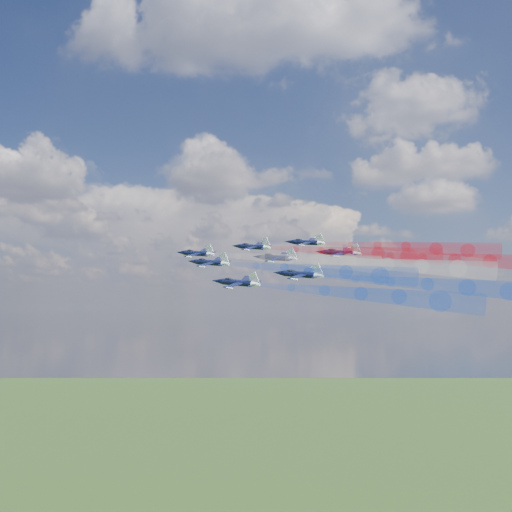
# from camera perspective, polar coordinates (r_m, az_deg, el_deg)

# --- Properties ---
(jet_lead) EXTENTS (14.87, 13.86, 7.16)m
(jet_lead) POSITION_cam_1_polar(r_m,az_deg,el_deg) (145.21, -5.98, 0.26)
(jet_lead) COLOR black
(trail_lead) EXTENTS (41.07, 20.47, 9.19)m
(trail_lead) POSITION_cam_1_polar(r_m,az_deg,el_deg) (131.34, 3.45, -0.32)
(trail_lead) COLOR silver
(jet_inner_left) EXTENTS (14.87, 13.86, 7.16)m
(jet_inner_left) POSITION_cam_1_polar(r_m,az_deg,el_deg) (132.84, -4.65, -0.66)
(jet_inner_left) COLOR black
(trail_inner_left) EXTENTS (41.07, 20.47, 9.19)m
(trail_inner_left) POSITION_cam_1_polar(r_m,az_deg,el_deg) (119.74, 5.88, -1.40)
(trail_inner_left) COLOR blue
(jet_inner_right) EXTENTS (14.87, 13.86, 7.16)m
(jet_inner_right) POSITION_cam_1_polar(r_m,az_deg,el_deg) (147.84, -0.36, 0.93)
(jet_inner_right) COLOR black
(trail_inner_right) EXTENTS (41.07, 20.47, 9.19)m
(trail_inner_right) POSITION_cam_1_polar(r_m,az_deg,el_deg) (136.31, 9.33, 0.42)
(trail_inner_right) COLOR red
(jet_outer_left) EXTENTS (14.87, 13.86, 7.16)m
(jet_outer_left) POSITION_cam_1_polar(r_m,az_deg,el_deg) (117.39, -1.88, -2.70)
(jet_outer_left) COLOR black
(trail_outer_left) EXTENTS (41.07, 20.47, 9.19)m
(trail_outer_left) POSITION_cam_1_polar(r_m,az_deg,el_deg) (105.86, 10.46, -3.75)
(trail_outer_left) COLOR blue
(jet_center_third) EXTENTS (14.87, 13.86, 7.16)m
(jet_center_third) POSITION_cam_1_polar(r_m,az_deg,el_deg) (133.09, 2.06, -0.19)
(jet_center_third) COLOR black
(trail_center_third) EXTENTS (41.07, 20.47, 9.19)m
(trail_center_third) POSITION_cam_1_polar(r_m,az_deg,el_deg) (122.89, 13.08, -0.85)
(trail_center_third) COLOR silver
(jet_outer_right) EXTENTS (14.87, 13.86, 7.16)m
(jet_outer_right) POSITION_cam_1_polar(r_m,az_deg,el_deg) (151.12, 5.04, 1.37)
(jet_outer_right) COLOR black
(trail_outer_right) EXTENTS (41.07, 20.47, 9.19)m
(trail_outer_right) POSITION_cam_1_polar(r_m,az_deg,el_deg) (141.92, 14.82, 0.90)
(trail_outer_right) COLOR red
(jet_rear_left) EXTENTS (14.87, 13.86, 7.16)m
(jet_rear_left) POSITION_cam_1_polar(r_m,az_deg,el_deg) (120.54, 4.42, -1.85)
(jet_rear_left) COLOR black
(trail_rear_left) EXTENTS (41.07, 20.47, 9.19)m
(trail_rear_left) POSITION_cam_1_polar(r_m,az_deg,el_deg) (111.71, 16.84, -2.71)
(trail_rear_left) COLOR blue
(jet_rear_right) EXTENTS (14.87, 13.86, 7.16)m
(jet_rear_right) POSITION_cam_1_polar(r_m,az_deg,el_deg) (137.92, 8.41, 0.32)
(jet_rear_right) COLOR black
(trail_rear_right) EXTENTS (41.07, 20.47, 9.19)m
(trail_rear_right) POSITION_cam_1_polar(r_m,az_deg,el_deg) (130.47, 19.34, -0.28)
(trail_rear_right) COLOR red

